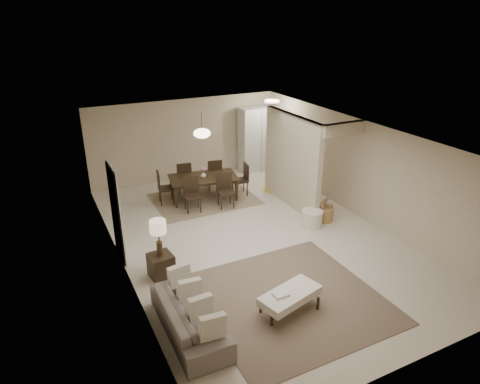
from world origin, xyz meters
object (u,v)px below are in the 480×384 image
round_pouf (312,219)px  wicker_basket (325,214)px  sofa (190,317)px  pantry_cabinet (257,139)px  dining_table (204,188)px  ottoman_bench (290,296)px  side_table (161,266)px

round_pouf → wicker_basket: round_pouf is taller
wicker_basket → round_pouf: bearing=-167.9°
sofa → round_pouf: size_ratio=3.90×
pantry_cabinet → wicker_basket: size_ratio=5.03×
dining_table → round_pouf: bearing=-47.1°
sofa → ottoman_bench: sofa is taller
pantry_cabinet → ottoman_bench: pantry_cabinet is taller
side_table → pantry_cabinet: bearing=44.8°
ottoman_bench → round_pouf: ottoman_bench is taller
ottoman_bench → wicker_basket: 3.81m
sofa → wicker_basket: sofa is taller
pantry_cabinet → dining_table: (-2.54, -1.53, -0.72)m
round_pouf → sofa: bearing=-151.0°
ottoman_bench → pantry_cabinet: bearing=51.1°
side_table → ottoman_bench: bearing=-50.4°
side_table → round_pouf: 4.01m
pantry_cabinet → sofa: size_ratio=1.04×
pantry_cabinet → side_table: size_ratio=4.25×
pantry_cabinet → wicker_basket: bearing=-94.1°
sofa → ottoman_bench: size_ratio=1.62×
pantry_cabinet → wicker_basket: (-0.30, -4.15, -0.87)m
ottoman_bench → sofa: bearing=155.6°
side_table → round_pouf: size_ratio=0.96×
pantry_cabinet → round_pouf: bearing=-100.2°
ottoman_bench → round_pouf: (2.28, 2.54, -0.13)m
side_table → dining_table: 3.89m
round_pouf → dining_table: size_ratio=0.28×
ottoman_bench → side_table: side_table is taller
dining_table → wicker_basket: bearing=-39.6°
pantry_cabinet → sofa: (-4.80, -6.49, -0.76)m
ottoman_bench → side_table: (-1.71, 2.07, -0.08)m
pantry_cabinet → ottoman_bench: size_ratio=1.69×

